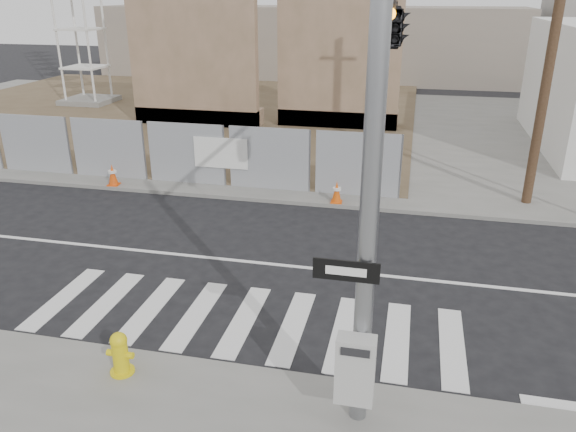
% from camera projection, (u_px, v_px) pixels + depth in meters
% --- Properties ---
extents(ground, '(100.00, 100.00, 0.00)m').
position_uv_depth(ground, '(274.00, 265.00, 13.39)').
color(ground, black).
rests_on(ground, ground).
extents(sidewalk_far, '(50.00, 20.00, 0.12)m').
position_uv_depth(sidewalk_far, '(347.00, 130.00, 26.03)').
color(sidewalk_far, slate).
rests_on(sidewalk_far, ground).
extents(signal_pole, '(0.96, 5.87, 7.00)m').
position_uv_depth(signal_pole, '(388.00, 75.00, 9.24)').
color(signal_pole, gray).
rests_on(signal_pole, sidewalk_near).
extents(chain_link_fence, '(24.60, 0.04, 2.00)m').
position_uv_depth(chain_link_fence, '(30.00, 143.00, 19.53)').
color(chain_link_fence, gray).
rests_on(chain_link_fence, sidewalk_far).
extents(concrete_wall_left, '(6.00, 1.30, 8.00)m').
position_uv_depth(concrete_wall_left, '(194.00, 54.00, 25.38)').
color(concrete_wall_left, brown).
rests_on(concrete_wall_left, sidewalk_far).
extents(concrete_wall_right, '(5.50, 1.30, 8.00)m').
position_uv_depth(concrete_wall_right, '(339.00, 55.00, 24.96)').
color(concrete_wall_right, brown).
rests_on(concrete_wall_right, sidewalk_far).
extents(utility_pole_right, '(1.60, 0.28, 10.00)m').
position_uv_depth(utility_pole_right, '(556.00, 25.00, 15.09)').
color(utility_pole_right, '#4A3322').
rests_on(utility_pole_right, sidewalk_far).
extents(fire_hydrant, '(0.47, 0.41, 0.77)m').
position_uv_depth(fire_hydrant, '(120.00, 353.00, 9.29)').
color(fire_hydrant, '#D6C10B').
rests_on(fire_hydrant, sidewalk_near).
extents(traffic_cone_c, '(0.40, 0.40, 0.71)m').
position_uv_depth(traffic_cone_c, '(113.00, 175.00, 18.36)').
color(traffic_cone_c, '#D7450B').
rests_on(traffic_cone_c, sidewalk_far).
extents(traffic_cone_d, '(0.36, 0.36, 0.66)m').
position_uv_depth(traffic_cone_d, '(337.00, 192.00, 16.86)').
color(traffic_cone_d, '#DD4F0B').
rests_on(traffic_cone_d, sidewalk_far).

